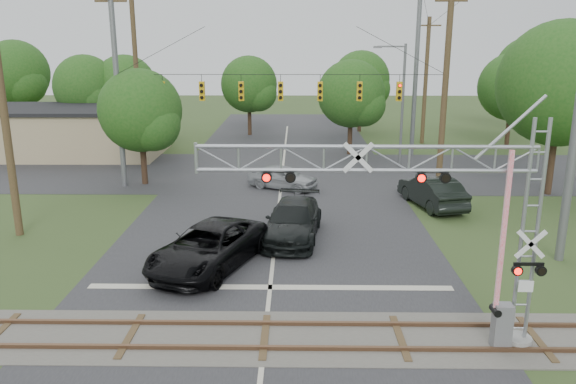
{
  "coord_description": "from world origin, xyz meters",
  "views": [
    {
      "loc": [
        0.9,
        -12.92,
        8.48
      ],
      "look_at": [
        0.61,
        7.5,
        3.01
      ],
      "focal_mm": 35.0,
      "sensor_mm": 36.0,
      "label": 1
    }
  ],
  "objects_px": {
    "traffic_signal_span": "(296,91)",
    "streetlight": "(400,99)",
    "crossing_gantry": "(429,211)",
    "pickup_black": "(208,247)",
    "car_dark": "(293,221)",
    "sedan_silver": "(283,177)",
    "commercial_building": "(60,131)"
  },
  "relations": [
    {
      "from": "crossing_gantry",
      "to": "commercial_building",
      "type": "height_order",
      "value": "crossing_gantry"
    },
    {
      "from": "commercial_building",
      "to": "crossing_gantry",
      "type": "bearing_deg",
      "value": -52.86
    },
    {
      "from": "crossing_gantry",
      "to": "traffic_signal_span",
      "type": "relative_size",
      "value": 0.49
    },
    {
      "from": "traffic_signal_span",
      "to": "sedan_silver",
      "type": "bearing_deg",
      "value": -146.73
    },
    {
      "from": "traffic_signal_span",
      "to": "streetlight",
      "type": "xyz_separation_m",
      "value": [
        7.16,
        5.9,
        -1.06
      ]
    },
    {
      "from": "traffic_signal_span",
      "to": "streetlight",
      "type": "relative_size",
      "value": 2.31
    },
    {
      "from": "traffic_signal_span",
      "to": "streetlight",
      "type": "bearing_deg",
      "value": 39.45
    },
    {
      "from": "sedan_silver",
      "to": "commercial_building",
      "type": "distance_m",
      "value": 20.24
    },
    {
      "from": "crossing_gantry",
      "to": "commercial_building",
      "type": "distance_m",
      "value": 35.65
    },
    {
      "from": "car_dark",
      "to": "streetlight",
      "type": "xyz_separation_m",
      "value": [
        7.27,
        15.11,
        3.88
      ]
    },
    {
      "from": "commercial_building",
      "to": "sedan_silver",
      "type": "bearing_deg",
      "value": -31.14
    },
    {
      "from": "car_dark",
      "to": "sedan_silver",
      "type": "xyz_separation_m",
      "value": [
        -0.65,
        8.72,
        -0.09
      ]
    },
    {
      "from": "pickup_black",
      "to": "sedan_silver",
      "type": "distance_m",
      "value": 12.42
    },
    {
      "from": "commercial_building",
      "to": "streetlight",
      "type": "distance_m",
      "value": 25.78
    },
    {
      "from": "traffic_signal_span",
      "to": "sedan_silver",
      "type": "distance_m",
      "value": 5.11
    },
    {
      "from": "pickup_black",
      "to": "streetlight",
      "type": "xyz_separation_m",
      "value": [
        10.5,
        18.54,
        3.85
      ]
    },
    {
      "from": "pickup_black",
      "to": "car_dark",
      "type": "bearing_deg",
      "value": 68.0
    },
    {
      "from": "sedan_silver",
      "to": "streetlight",
      "type": "bearing_deg",
      "value": -24.35
    },
    {
      "from": "crossing_gantry",
      "to": "traffic_signal_span",
      "type": "xyz_separation_m",
      "value": [
        -3.62,
        18.36,
        1.69
      ]
    },
    {
      "from": "pickup_black",
      "to": "car_dark",
      "type": "distance_m",
      "value": 4.71
    },
    {
      "from": "crossing_gantry",
      "to": "pickup_black",
      "type": "relative_size",
      "value": 1.59
    },
    {
      "from": "commercial_building",
      "to": "streetlight",
      "type": "relative_size",
      "value": 1.89
    },
    {
      "from": "crossing_gantry",
      "to": "streetlight",
      "type": "bearing_deg",
      "value": 81.69
    },
    {
      "from": "traffic_signal_span",
      "to": "pickup_black",
      "type": "xyz_separation_m",
      "value": [
        -3.34,
        -12.64,
        -4.91
      ]
    },
    {
      "from": "traffic_signal_span",
      "to": "streetlight",
      "type": "distance_m",
      "value": 9.34
    },
    {
      "from": "car_dark",
      "to": "commercial_building",
      "type": "distance_m",
      "value": 26.23
    },
    {
      "from": "pickup_black",
      "to": "sedan_silver",
      "type": "xyz_separation_m",
      "value": [
        2.59,
        12.15,
        -0.12
      ]
    },
    {
      "from": "crossing_gantry",
      "to": "traffic_signal_span",
      "type": "height_order",
      "value": "traffic_signal_span"
    },
    {
      "from": "crossing_gantry",
      "to": "car_dark",
      "type": "bearing_deg",
      "value": 112.17
    },
    {
      "from": "crossing_gantry",
      "to": "commercial_building",
      "type": "xyz_separation_m",
      "value": [
        -21.79,
        28.13,
        -2.22
      ]
    },
    {
      "from": "traffic_signal_span",
      "to": "pickup_black",
      "type": "height_order",
      "value": "traffic_signal_span"
    },
    {
      "from": "pickup_black",
      "to": "streetlight",
      "type": "height_order",
      "value": "streetlight"
    }
  ]
}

